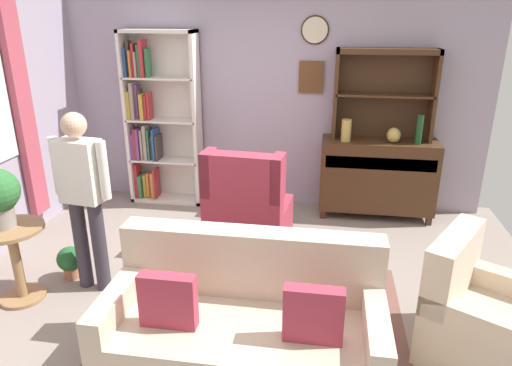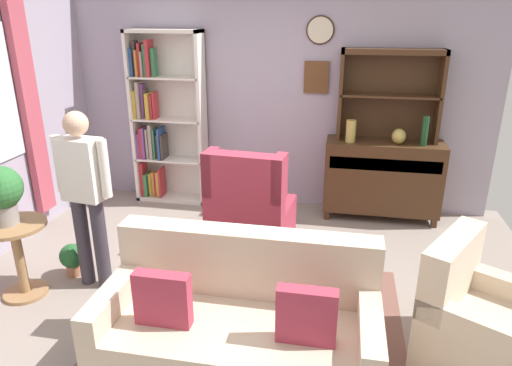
{
  "view_description": "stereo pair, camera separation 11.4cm",
  "coord_description": "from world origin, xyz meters",
  "px_view_note": "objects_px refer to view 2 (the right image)",
  "views": [
    {
      "loc": [
        0.66,
        -3.36,
        2.29
      ],
      "look_at": [
        0.1,
        0.2,
        0.95
      ],
      "focal_mm": 32.43,
      "sensor_mm": 36.0,
      "label": 1
    },
    {
      "loc": [
        0.78,
        -3.34,
        2.29
      ],
      "look_at": [
        0.1,
        0.2,
        0.95
      ],
      "focal_mm": 32.43,
      "sensor_mm": 36.0,
      "label": 2
    }
  ],
  "objects_px": {
    "bookshelf": "(162,120)",
    "coffee_table": "(286,266)",
    "sideboard": "(382,176)",
    "vase_round": "(399,136)",
    "couch_floral": "(239,328)",
    "plant_stand": "(18,252)",
    "vase_tall": "(351,131)",
    "potted_plant_small": "(73,258)",
    "book_stack": "(298,255)",
    "sideboard_hutch": "(390,83)",
    "bottle_wine": "(425,131)",
    "wingback_chair": "(250,211)",
    "person_reading": "(85,189)",
    "armchair_floral": "(482,326)"
  },
  "relations": [
    {
      "from": "sideboard_hutch",
      "to": "potted_plant_small",
      "type": "relative_size",
      "value": 3.57
    },
    {
      "from": "wingback_chair",
      "to": "plant_stand",
      "type": "distance_m",
      "value": 2.12
    },
    {
      "from": "sideboard",
      "to": "vase_round",
      "type": "height_order",
      "value": "vase_round"
    },
    {
      "from": "vase_tall",
      "to": "book_stack",
      "type": "relative_size",
      "value": 1.19
    },
    {
      "from": "sideboard",
      "to": "couch_floral",
      "type": "height_order",
      "value": "sideboard"
    },
    {
      "from": "book_stack",
      "to": "sideboard",
      "type": "bearing_deg",
      "value": 68.48
    },
    {
      "from": "bottle_wine",
      "to": "potted_plant_small",
      "type": "distance_m",
      "value": 3.78
    },
    {
      "from": "bookshelf",
      "to": "vase_tall",
      "type": "relative_size",
      "value": 8.51
    },
    {
      "from": "vase_round",
      "to": "couch_floral",
      "type": "distance_m",
      "value": 2.99
    },
    {
      "from": "bookshelf",
      "to": "sideboard_hutch",
      "type": "distance_m",
      "value": 2.72
    },
    {
      "from": "person_reading",
      "to": "potted_plant_small",
      "type": "bearing_deg",
      "value": 161.51
    },
    {
      "from": "bottle_wine",
      "to": "person_reading",
      "type": "height_order",
      "value": "person_reading"
    },
    {
      "from": "sideboard_hutch",
      "to": "book_stack",
      "type": "distance_m",
      "value": 2.44
    },
    {
      "from": "sideboard",
      "to": "book_stack",
      "type": "height_order",
      "value": "sideboard"
    },
    {
      "from": "plant_stand",
      "to": "coffee_table",
      "type": "bearing_deg",
      "value": 7.52
    },
    {
      "from": "vase_tall",
      "to": "book_stack",
      "type": "height_order",
      "value": "vase_tall"
    },
    {
      "from": "sideboard",
      "to": "sideboard_hutch",
      "type": "relative_size",
      "value": 1.18
    },
    {
      "from": "vase_tall",
      "to": "potted_plant_small",
      "type": "distance_m",
      "value": 3.14
    },
    {
      "from": "vase_tall",
      "to": "sideboard",
      "type": "bearing_deg",
      "value": 11.63
    },
    {
      "from": "sideboard",
      "to": "coffee_table",
      "type": "relative_size",
      "value": 1.63
    },
    {
      "from": "potted_plant_small",
      "to": "book_stack",
      "type": "xyz_separation_m",
      "value": [
        2.07,
        -0.08,
        0.29
      ]
    },
    {
      "from": "bookshelf",
      "to": "armchair_floral",
      "type": "bearing_deg",
      "value": -37.33
    },
    {
      "from": "bookshelf",
      "to": "person_reading",
      "type": "distance_m",
      "value": 2.04
    },
    {
      "from": "coffee_table",
      "to": "couch_floral",
      "type": "bearing_deg",
      "value": -105.07
    },
    {
      "from": "bookshelf",
      "to": "wingback_chair",
      "type": "xyz_separation_m",
      "value": [
        1.32,
        -1.07,
        -0.65
      ]
    },
    {
      "from": "bookshelf",
      "to": "coffee_table",
      "type": "relative_size",
      "value": 2.62
    },
    {
      "from": "couch_floral",
      "to": "plant_stand",
      "type": "bearing_deg",
      "value": 166.04
    },
    {
      "from": "coffee_table",
      "to": "bookshelf",
      "type": "bearing_deg",
      "value": 132.04
    },
    {
      "from": "vase_round",
      "to": "sideboard_hutch",
      "type": "bearing_deg",
      "value": 126.48
    },
    {
      "from": "sideboard",
      "to": "bottle_wine",
      "type": "xyz_separation_m",
      "value": [
        0.39,
        -0.09,
        0.57
      ]
    },
    {
      "from": "vase_tall",
      "to": "vase_round",
      "type": "relative_size",
      "value": 1.45
    },
    {
      "from": "coffee_table",
      "to": "vase_tall",
      "type": "bearing_deg",
      "value": 75.81
    },
    {
      "from": "sideboard",
      "to": "vase_round",
      "type": "xyz_separation_m",
      "value": [
        0.13,
        -0.07,
        0.5
      ]
    },
    {
      "from": "wingback_chair",
      "to": "plant_stand",
      "type": "height_order",
      "value": "wingback_chair"
    },
    {
      "from": "coffee_table",
      "to": "potted_plant_small",
      "type": "bearing_deg",
      "value": 178.01
    },
    {
      "from": "vase_tall",
      "to": "bottle_wine",
      "type": "height_order",
      "value": "bottle_wine"
    },
    {
      "from": "sideboard",
      "to": "potted_plant_small",
      "type": "height_order",
      "value": "sideboard"
    },
    {
      "from": "wingback_chair",
      "to": "person_reading",
      "type": "bearing_deg",
      "value": -141.21
    },
    {
      "from": "coffee_table",
      "to": "book_stack",
      "type": "distance_m",
      "value": 0.15
    },
    {
      "from": "wingback_chair",
      "to": "person_reading",
      "type": "distance_m",
      "value": 1.63
    },
    {
      "from": "person_reading",
      "to": "couch_floral",
      "type": "bearing_deg",
      "value": -27.33
    },
    {
      "from": "vase_round",
      "to": "armchair_floral",
      "type": "distance_m",
      "value": 2.44
    },
    {
      "from": "vase_round",
      "to": "bookshelf",
      "type": "bearing_deg",
      "value": 176.94
    },
    {
      "from": "potted_plant_small",
      "to": "couch_floral",
      "type": "bearing_deg",
      "value": -26.02
    },
    {
      "from": "wingback_chair",
      "to": "book_stack",
      "type": "xyz_separation_m",
      "value": [
        0.59,
        -0.95,
        0.08
      ]
    },
    {
      "from": "bottle_wine",
      "to": "armchair_floral",
      "type": "distance_m",
      "value": 2.41
    },
    {
      "from": "sideboard",
      "to": "plant_stand",
      "type": "xyz_separation_m",
      "value": [
        -3.07,
        -2.22,
        -0.1
      ]
    },
    {
      "from": "coffee_table",
      "to": "wingback_chair",
      "type": "bearing_deg",
      "value": 117.82
    },
    {
      "from": "bottle_wine",
      "to": "sideboard",
      "type": "bearing_deg",
      "value": 167.11
    },
    {
      "from": "person_reading",
      "to": "book_stack",
      "type": "bearing_deg",
      "value": 0.48
    }
  ]
}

